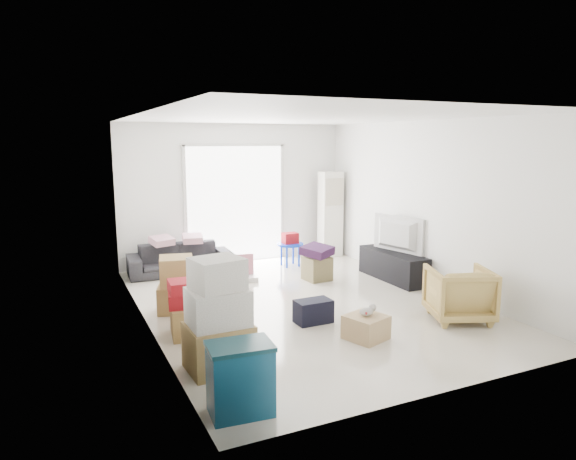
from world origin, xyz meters
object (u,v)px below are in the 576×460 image
(armchair, at_px, (459,291))
(storage_bins, at_px, (240,379))
(television, at_px, (394,248))
(wood_crate, at_px, (366,327))
(tv_console, at_px, (393,266))
(sofa, at_px, (180,254))
(ottoman, at_px, (317,268))
(ac_tower, at_px, (330,214))
(kids_table, at_px, (290,242))

(armchair, height_order, storage_bins, armchair)
(television, distance_m, wood_crate, 2.87)
(tv_console, xyz_separation_m, armchair, (-0.43, -2.04, 0.15))
(armchair, bearing_deg, television, -79.83)
(sofa, distance_m, wood_crate, 4.25)
(sofa, relative_size, armchair, 2.31)
(armchair, bearing_deg, wood_crate, 23.87)
(ottoman, bearing_deg, tv_console, -23.71)
(ottoman, bearing_deg, television, -23.71)
(tv_console, distance_m, sofa, 3.79)
(ac_tower, distance_m, ottoman, 2.07)
(tv_console, height_order, storage_bins, storage_bins)
(kids_table, bearing_deg, armchair, -78.39)
(tv_console, relative_size, storage_bins, 2.27)
(television, height_order, storage_bins, storage_bins)
(ac_tower, relative_size, television, 1.65)
(television, relative_size, armchair, 1.34)
(sofa, bearing_deg, tv_console, -28.16)
(television, bearing_deg, tv_console, -0.00)
(ac_tower, bearing_deg, armchair, -95.29)
(television, distance_m, armchair, 2.09)
(armchair, xyz_separation_m, storage_bins, (-3.47, -1.03, -0.07))
(ac_tower, bearing_deg, tv_console, -88.64)
(ac_tower, height_order, sofa, ac_tower)
(tv_console, distance_m, kids_table, 2.04)
(ottoman, height_order, wood_crate, ottoman)
(armchair, bearing_deg, sofa, -32.75)
(television, relative_size, ottoman, 2.60)
(kids_table, bearing_deg, ac_tower, 22.04)
(sofa, xyz_separation_m, ottoman, (2.03, -1.43, -0.15))
(tv_console, height_order, kids_table, kids_table)
(television, height_order, armchair, armchair)
(ac_tower, xyz_separation_m, television, (0.05, -2.11, -0.32))
(armchair, xyz_separation_m, kids_table, (-0.76, 3.69, 0.06))
(ac_tower, xyz_separation_m, wood_crate, (-1.88, -4.19, -0.73))
(armchair, bearing_deg, tv_console, -79.83)
(ottoman, height_order, kids_table, kids_table)
(armchair, height_order, wood_crate, armchair)
(television, relative_size, wood_crate, 2.44)
(ac_tower, relative_size, sofa, 0.96)
(tv_console, relative_size, kids_table, 2.28)
(tv_console, height_order, ottoman, tv_console)
(storage_bins, height_order, kids_table, storage_bins)
(ac_tower, distance_m, sofa, 3.23)
(ac_tower, relative_size, tv_console, 1.20)
(storage_bins, xyz_separation_m, wood_crate, (1.97, 0.99, -0.18))
(television, bearing_deg, ac_tower, -11.23)
(ac_tower, relative_size, kids_table, 2.73)
(wood_crate, bearing_deg, tv_console, 47.09)
(armchair, distance_m, wood_crate, 1.52)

